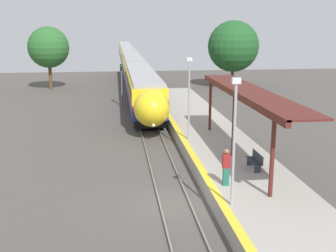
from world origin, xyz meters
The scene contains 13 objects.
ground_plane centered at (0.00, 0.00, 0.00)m, with size 120.00×120.00×0.00m, color #4C4742.
rail_left centered at (-0.72, 0.00, 0.07)m, with size 0.08×90.00×0.15m, color slate.
rail_right centered at (0.72, 0.00, 0.07)m, with size 0.08×90.00×0.15m, color slate.
train centered at (0.00, 56.49, 2.23)m, with size 2.87×91.77×3.89m.
platform_right centered at (4.00, 0.00, 0.43)m, with size 4.78×64.00×0.87m.
platform_bench centered at (4.68, 2.11, 1.33)m, with size 0.44×1.64×0.89m.
person_waiting centered at (2.49, -0.03, 1.82)m, with size 0.36×0.24×1.82m.
railway_signal centered at (-2.01, 25.20, 2.72)m, with size 0.28×0.28×4.46m.
lamppost_near centered at (2.16, -2.28, 3.98)m, with size 0.36×0.20×5.47m.
lamppost_mid centered at (2.16, 8.54, 3.98)m, with size 0.36×0.20×5.47m.
station_canopy centered at (4.70, 4.61, 4.46)m, with size 2.02×15.40×3.87m.
background_tree_left centered at (-11.21, 38.72, 5.52)m, with size 5.34×5.34×8.21m.
background_tree_right centered at (13.20, 37.26, 5.58)m, with size 6.84×6.84×9.01m.
Camera 1 is at (-2.63, -18.59, 8.39)m, focal length 45.00 mm.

